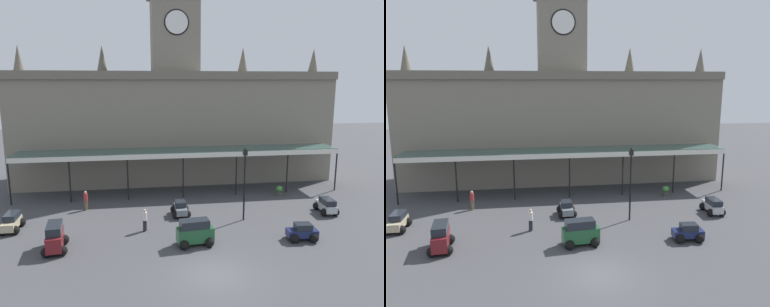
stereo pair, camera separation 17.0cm
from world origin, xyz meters
TOP-DOWN VIEW (x-y plane):
  - ground_plane at (0.00, 0.00)m, footprint 140.00×140.00m
  - station_building at (0.00, 21.32)m, footprint 33.26×7.10m
  - entrance_canopy at (0.00, 15.54)m, footprint 30.56×3.26m
  - car_green_van at (-0.52, 3.97)m, footprint 2.48×1.75m
  - car_maroon_van at (-9.46, 4.54)m, footprint 1.77×2.49m
  - car_silver_estate at (11.13, 8.39)m, footprint 1.64×2.30m
  - car_navy_sedan at (6.83, 3.69)m, footprint 2.12×1.63m
  - car_grey_sedan at (-0.81, 9.59)m, footprint 1.54×2.06m
  - car_beige_estate at (-13.29, 8.35)m, footprint 1.56×2.26m
  - pedestrian_beside_cars at (-3.73, 6.81)m, footprint 0.34×0.36m
  - pedestrian_crossing_forecourt at (-8.53, 12.01)m, footprint 0.34×0.37m
  - victorian_lamppost at (3.95, 7.88)m, footprint 0.30×0.30m
  - planter_by_canopy at (9.08, 13.44)m, footprint 0.60×0.60m

SIDE VIEW (x-z plane):
  - ground_plane at x=0.00m, z-range 0.00..0.00m
  - planter_by_canopy at x=9.08m, z-range 0.01..0.97m
  - car_navy_sedan at x=6.83m, z-range -0.09..1.10m
  - car_grey_sedan at x=-0.81m, z-range -0.09..1.10m
  - car_silver_estate at x=11.13m, z-range -0.07..1.20m
  - car_beige_estate at x=-13.29m, z-range -0.07..1.20m
  - car_green_van at x=-0.52m, z-range -0.08..1.69m
  - car_maroon_van at x=-9.46m, z-range -0.08..1.69m
  - pedestrian_beside_cars at x=-3.73m, z-range 0.07..1.74m
  - pedestrian_crossing_forecourt at x=-8.53m, z-range 0.07..1.74m
  - victorian_lamppost at x=3.95m, z-range 0.64..6.38m
  - entrance_canopy at x=0.00m, z-range 1.97..6.24m
  - station_building at x=0.00m, z-range -3.49..16.71m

